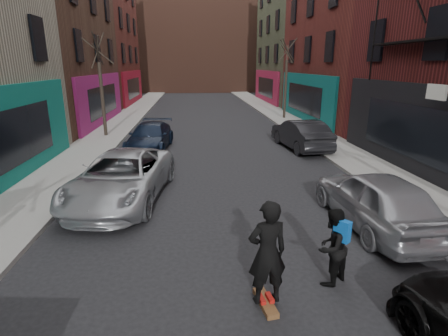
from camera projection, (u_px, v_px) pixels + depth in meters
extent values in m
cube|color=gray|center=(136.00, 111.00, 32.26)|extent=(2.50, 84.00, 0.13)
cube|color=gray|center=(268.00, 109.00, 33.37)|extent=(2.50, 84.00, 0.13)
cube|color=#47281E|center=(197.00, 46.00, 55.65)|extent=(40.00, 10.00, 14.00)
imported|color=#9CA0A5|center=(121.00, 177.00, 11.01)|extent=(3.22, 5.74, 1.51)
imported|color=black|center=(150.00, 137.00, 17.59)|extent=(2.30, 4.76, 1.34)
imported|color=#93949B|center=(376.00, 199.00, 9.20)|extent=(2.00, 4.58, 1.54)
imported|color=black|center=(301.00, 134.00, 17.83)|extent=(2.09, 4.72, 1.51)
cube|color=brown|center=(265.00, 303.00, 6.30)|extent=(0.34, 0.82, 0.10)
imported|color=black|center=(267.00, 253.00, 6.01)|extent=(0.76, 0.56, 1.92)
imported|color=black|center=(332.00, 247.00, 6.76)|extent=(0.97, 0.93, 1.57)
cube|color=#0C51AD|center=(342.00, 231.00, 6.51)|extent=(0.29, 0.32, 0.42)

